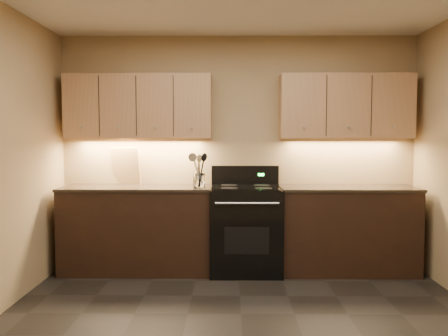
# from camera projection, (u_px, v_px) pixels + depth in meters

# --- Properties ---
(wall_back) EXTENTS (4.00, 0.04, 2.60)m
(wall_back) POSITION_uv_depth(u_px,v_px,m) (238.00, 151.00, 5.40)
(wall_back) COLOR tan
(wall_back) RESTS_ON ground
(counter_left) EXTENTS (1.62, 0.62, 0.93)m
(counter_left) POSITION_uv_depth(u_px,v_px,m) (138.00, 229.00, 5.17)
(counter_left) COLOR black
(counter_left) RESTS_ON ground
(counter_right) EXTENTS (1.46, 0.62, 0.93)m
(counter_right) POSITION_uv_depth(u_px,v_px,m) (347.00, 229.00, 5.15)
(counter_right) COLOR black
(counter_right) RESTS_ON ground
(stove) EXTENTS (0.76, 0.68, 1.14)m
(stove) POSITION_uv_depth(u_px,v_px,m) (246.00, 228.00, 5.14)
(stove) COLOR black
(stove) RESTS_ON ground
(upper_cab_left) EXTENTS (1.60, 0.30, 0.70)m
(upper_cab_left) POSITION_uv_depth(u_px,v_px,m) (139.00, 107.00, 5.23)
(upper_cab_left) COLOR tan
(upper_cab_left) RESTS_ON wall_back
(upper_cab_right) EXTENTS (1.44, 0.30, 0.70)m
(upper_cab_right) POSITION_uv_depth(u_px,v_px,m) (346.00, 107.00, 5.20)
(upper_cab_right) COLOR tan
(upper_cab_right) RESTS_ON wall_back
(outlet_plate) EXTENTS (0.08, 0.01, 0.12)m
(outlet_plate) POSITION_uv_depth(u_px,v_px,m) (125.00, 167.00, 5.42)
(outlet_plate) COLOR #B2B5BA
(outlet_plate) RESTS_ON wall_back
(utensil_crock) EXTENTS (0.16, 0.16, 0.15)m
(utensil_crock) POSITION_uv_depth(u_px,v_px,m) (199.00, 181.00, 5.01)
(utensil_crock) COLOR white
(utensil_crock) RESTS_ON counter_left
(cutting_board) EXTENTS (0.34, 0.17, 0.42)m
(cutting_board) POSITION_uv_depth(u_px,v_px,m) (126.00, 166.00, 5.38)
(cutting_board) COLOR tan
(cutting_board) RESTS_ON counter_left
(wooden_spoon) EXTENTS (0.11, 0.09, 0.34)m
(wooden_spoon) POSITION_uv_depth(u_px,v_px,m) (195.00, 171.00, 4.99)
(wooden_spoon) COLOR tan
(wooden_spoon) RESTS_ON utensil_crock
(black_spoon) EXTENTS (0.13, 0.09, 0.35)m
(black_spoon) POSITION_uv_depth(u_px,v_px,m) (199.00, 170.00, 5.02)
(black_spoon) COLOR black
(black_spoon) RESTS_ON utensil_crock
(black_turner) EXTENTS (0.12, 0.17, 0.35)m
(black_turner) POSITION_uv_depth(u_px,v_px,m) (199.00, 171.00, 4.97)
(black_turner) COLOR black
(black_turner) RESTS_ON utensil_crock
(steel_spatula) EXTENTS (0.20, 0.13, 0.38)m
(steel_spatula) POSITION_uv_depth(u_px,v_px,m) (202.00, 169.00, 5.02)
(steel_spatula) COLOR silver
(steel_spatula) RESTS_ON utensil_crock
(steel_skimmer) EXTENTS (0.19, 0.13, 0.36)m
(steel_skimmer) POSITION_uv_depth(u_px,v_px,m) (201.00, 170.00, 4.99)
(steel_skimmer) COLOR silver
(steel_skimmer) RESTS_ON utensil_crock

